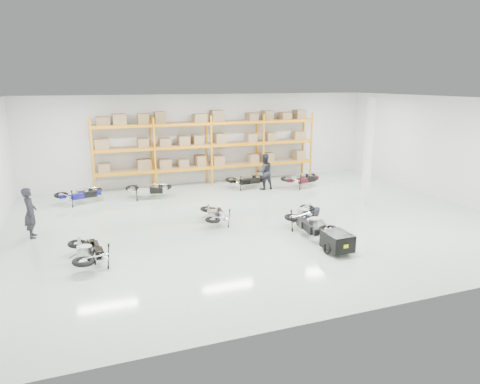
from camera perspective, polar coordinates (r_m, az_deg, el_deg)
name	(u,v)px	position (r m, az deg, el deg)	size (l,w,h in m)	color
room	(257,162)	(15.69, 2.30, 4.01)	(18.00, 18.00, 18.00)	#ABBEAE
pallet_rack	(209,140)	(21.72, -4.17, 6.94)	(11.28, 0.98, 3.62)	orange
structural_column	(368,152)	(18.66, 16.71, 5.10)	(0.25, 0.25, 4.50)	white
moto_blue_centre	(305,211)	(15.81, 8.72, -2.53)	(0.75, 1.69, 1.03)	#081053
moto_silver_left	(215,212)	(15.68, -3.36, -2.66)	(0.71, 1.59, 0.97)	#B9BDC1
moto_black_far_left	(88,248)	(12.96, -19.61, -7.06)	(0.77, 1.72, 1.05)	black
moto_touring_right	(312,220)	(14.69, 9.55, -3.68)	(0.83, 1.87, 1.14)	black
trailer	(337,241)	(13.47, 12.85, -6.45)	(0.80, 1.52, 0.63)	black
moto_back_a	(80,191)	(19.61, -20.57, 0.08)	(0.77, 1.74, 1.06)	navy
moto_back_b	(148,187)	(19.61, -12.12, 0.71)	(0.78, 1.76, 1.08)	#AAB0B4
moto_back_c	(246,178)	(20.99, 0.84, 1.91)	(0.77, 1.73, 1.06)	black
moto_back_d	(302,176)	(21.40, 8.24, 2.09)	(0.81, 1.82, 1.11)	#460E17
person_left	(30,213)	(15.90, -26.19, -2.50)	(0.63, 0.41, 1.72)	black
person_back	(264,172)	(20.76, 3.27, 2.74)	(0.85, 0.67, 1.76)	black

